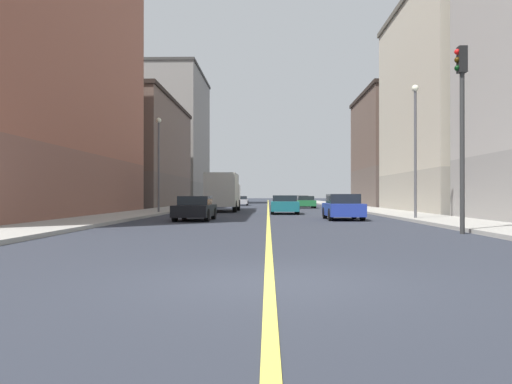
{
  "coord_description": "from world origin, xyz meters",
  "views": [
    {
      "loc": [
        -0.02,
        -7.93,
        1.33
      ],
      "look_at": [
        -1.25,
        45.37,
        1.63
      ],
      "focal_mm": 36.49,
      "sensor_mm": 36.0,
      "label": 1
    }
  ],
  "objects_px": {
    "building_right_distant": "(168,139)",
    "box_truck": "(223,192)",
    "car_blue": "(343,207)",
    "car_black": "(195,209)",
    "car_teal": "(285,205)",
    "building_left_mid": "(475,105)",
    "building_right_corner": "(0,60)",
    "street_lamp_left_near": "(415,137)",
    "car_silver": "(241,201)",
    "building_left_far": "(411,150)",
    "traffic_light_left_near": "(462,113)",
    "street_lamp_right_near": "(159,154)",
    "car_green": "(306,202)",
    "building_right_midblock": "(127,154)",
    "car_orange": "(300,201)"
  },
  "relations": [
    {
      "from": "building_right_corner",
      "to": "car_black",
      "type": "relative_size",
      "value": 6.3
    },
    {
      "from": "car_teal",
      "to": "car_silver",
      "type": "distance_m",
      "value": 29.55
    },
    {
      "from": "building_right_distant",
      "to": "car_silver",
      "type": "height_order",
      "value": "building_right_distant"
    },
    {
      "from": "car_blue",
      "to": "building_right_midblock",
      "type": "bearing_deg",
      "value": 123.45
    },
    {
      "from": "building_left_far",
      "to": "car_green",
      "type": "height_order",
      "value": "building_left_far"
    },
    {
      "from": "building_right_distant",
      "to": "box_truck",
      "type": "xyz_separation_m",
      "value": [
        12.22,
        -40.23,
        -8.64
      ]
    },
    {
      "from": "building_left_mid",
      "to": "car_green",
      "type": "relative_size",
      "value": 4.47
    },
    {
      "from": "building_left_mid",
      "to": "car_orange",
      "type": "xyz_separation_m",
      "value": [
        -12.09,
        20.07,
        -7.59
      ]
    },
    {
      "from": "building_left_far",
      "to": "building_right_corner",
      "type": "xyz_separation_m",
      "value": [
        -31.65,
        -27.51,
        2.99
      ]
    },
    {
      "from": "building_right_corner",
      "to": "street_lamp_left_near",
      "type": "distance_m",
      "value": 24.15
    },
    {
      "from": "car_green",
      "to": "traffic_light_left_near",
      "type": "bearing_deg",
      "value": -85.37
    },
    {
      "from": "building_right_distant",
      "to": "traffic_light_left_near",
      "type": "height_order",
      "value": "building_right_distant"
    },
    {
      "from": "building_left_mid",
      "to": "traffic_light_left_near",
      "type": "distance_m",
      "value": 24.37
    },
    {
      "from": "building_right_corner",
      "to": "street_lamp_left_near",
      "type": "height_order",
      "value": "building_right_corner"
    },
    {
      "from": "traffic_light_left_near",
      "to": "street_lamp_left_near",
      "type": "height_order",
      "value": "street_lamp_left_near"
    },
    {
      "from": "building_right_corner",
      "to": "traffic_light_left_near",
      "type": "bearing_deg",
      "value": -28.81
    },
    {
      "from": "building_right_distant",
      "to": "box_truck",
      "type": "height_order",
      "value": "building_right_distant"
    },
    {
      "from": "building_left_far",
      "to": "car_teal",
      "type": "relative_size",
      "value": 3.43
    },
    {
      "from": "street_lamp_left_near",
      "to": "car_black",
      "type": "distance_m",
      "value": 12.03
    },
    {
      "from": "car_green",
      "to": "car_teal",
      "type": "bearing_deg",
      "value": -99.22
    },
    {
      "from": "traffic_light_left_near",
      "to": "car_black",
      "type": "relative_size",
      "value": 1.57
    },
    {
      "from": "car_blue",
      "to": "car_silver",
      "type": "height_order",
      "value": "car_blue"
    },
    {
      "from": "building_left_mid",
      "to": "car_teal",
      "type": "bearing_deg",
      "value": -166.2
    },
    {
      "from": "building_left_mid",
      "to": "car_teal",
      "type": "xyz_separation_m",
      "value": [
        -14.68,
        -3.6,
        -7.57
      ]
    },
    {
      "from": "car_black",
      "to": "building_left_mid",
      "type": "bearing_deg",
      "value": 33.6
    },
    {
      "from": "car_teal",
      "to": "car_silver",
      "type": "bearing_deg",
      "value": 99.04
    },
    {
      "from": "traffic_light_left_near",
      "to": "box_truck",
      "type": "bearing_deg",
      "value": 113.47
    },
    {
      "from": "building_left_mid",
      "to": "car_blue",
      "type": "relative_size",
      "value": 4.32
    },
    {
      "from": "street_lamp_right_near",
      "to": "car_green",
      "type": "relative_size",
      "value": 1.67
    },
    {
      "from": "car_blue",
      "to": "car_black",
      "type": "height_order",
      "value": "car_blue"
    },
    {
      "from": "building_right_distant",
      "to": "box_truck",
      "type": "distance_m",
      "value": 42.92
    },
    {
      "from": "building_left_mid",
      "to": "street_lamp_left_near",
      "type": "relative_size",
      "value": 2.55
    },
    {
      "from": "car_blue",
      "to": "car_black",
      "type": "distance_m",
      "value": 7.86
    },
    {
      "from": "building_right_distant",
      "to": "car_blue",
      "type": "height_order",
      "value": "building_right_distant"
    },
    {
      "from": "car_silver",
      "to": "building_left_mid",
      "type": "bearing_deg",
      "value": -52.93
    },
    {
      "from": "car_green",
      "to": "car_black",
      "type": "height_order",
      "value": "car_black"
    },
    {
      "from": "street_lamp_right_near",
      "to": "car_teal",
      "type": "xyz_separation_m",
      "value": [
        8.76,
        0.6,
        -3.52
      ]
    },
    {
      "from": "street_lamp_left_near",
      "to": "car_blue",
      "type": "xyz_separation_m",
      "value": [
        -3.63,
        0.83,
        -3.67
      ]
    },
    {
      "from": "building_right_corner",
      "to": "street_lamp_left_near",
      "type": "xyz_separation_m",
      "value": [
        23.44,
        -3.15,
        -4.92
      ]
    },
    {
      "from": "building_right_midblock",
      "to": "car_silver",
      "type": "relative_size",
      "value": 5.61
    },
    {
      "from": "building_right_midblock",
      "to": "car_orange",
      "type": "relative_size",
      "value": 4.99
    },
    {
      "from": "street_lamp_right_near",
      "to": "car_silver",
      "type": "height_order",
      "value": "street_lamp_right_near"
    },
    {
      "from": "building_left_far",
      "to": "building_right_midblock",
      "type": "relative_size",
      "value": 0.68
    },
    {
      "from": "car_teal",
      "to": "car_blue",
      "type": "bearing_deg",
      "value": -71.68
    },
    {
      "from": "street_lamp_right_near",
      "to": "car_silver",
      "type": "relative_size",
      "value": 1.62
    },
    {
      "from": "building_right_distant",
      "to": "car_blue",
      "type": "distance_m",
      "value": 58.05
    },
    {
      "from": "car_teal",
      "to": "car_blue",
      "type": "xyz_separation_m",
      "value": [
        2.84,
        -8.57,
        0.04
      ]
    },
    {
      "from": "car_green",
      "to": "car_orange",
      "type": "bearing_deg",
      "value": 90.33
    },
    {
      "from": "building_right_corner",
      "to": "car_blue",
      "type": "distance_m",
      "value": 21.72
    },
    {
      "from": "car_blue",
      "to": "car_green",
      "type": "bearing_deg",
      "value": 90.48
    }
  ]
}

